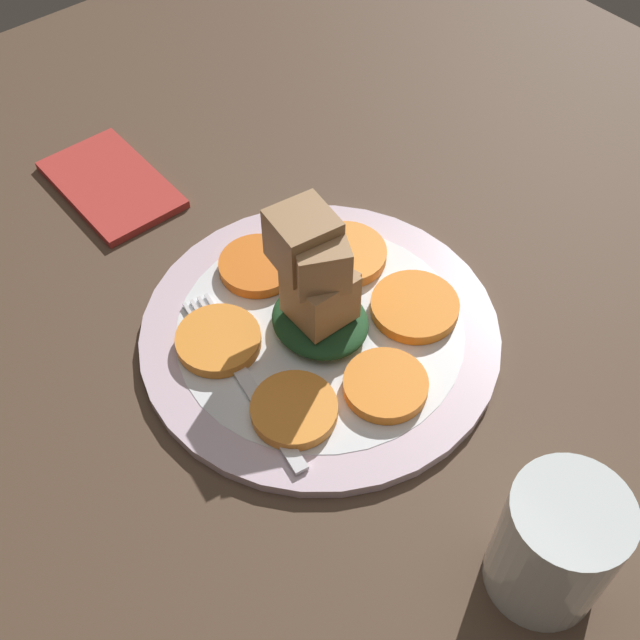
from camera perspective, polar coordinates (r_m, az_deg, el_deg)
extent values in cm
cube|color=#4C3828|center=(67.83, 0.00, -1.65)|extent=(120.00, 120.00, 2.00)
cylinder|color=silver|center=(66.65, 0.00, -0.87)|extent=(29.82, 29.82, 1.00)
cylinder|color=white|center=(66.61, 0.00, -0.84)|extent=(23.86, 23.86, 1.00)
cylinder|color=orange|center=(65.24, -7.24, -1.43)|extent=(6.94, 6.94, 1.03)
cylinder|color=orange|center=(60.93, -1.85, -6.39)|extent=(6.66, 6.66, 1.03)
cylinder|color=orange|center=(62.28, 4.58, -4.71)|extent=(6.64, 6.64, 1.03)
cylinder|color=orange|center=(67.41, 6.75, 0.96)|extent=(7.42, 7.42, 1.03)
cylinder|color=orange|center=(71.03, 1.80, 4.71)|extent=(7.35, 7.35, 1.03)
cylinder|color=orange|center=(70.15, -4.60, 3.78)|extent=(6.87, 6.87, 1.03)
ellipsoid|color=#1E4723|center=(65.43, 0.00, -0.02)|extent=(8.43, 7.59, 1.93)
cube|color=#9E754C|center=(62.68, -0.08, 1.60)|extent=(4.72, 4.72, 4.61)
cube|color=#9E754C|center=(63.90, 0.83, 2.03)|extent=(4.17, 4.17, 3.40)
cube|color=#9E754C|center=(60.48, -1.53, 5.60)|extent=(5.16, 5.16, 4.57)
cube|color=#9E754C|center=(60.12, 0.00, 4.25)|extent=(5.47, 5.47, 4.07)
cube|color=silver|center=(61.50, -4.07, -6.27)|extent=(12.38, 3.20, 0.40)
cube|color=silver|center=(65.27, -6.86, -1.80)|extent=(1.87, 2.53, 0.40)
cube|color=silver|center=(66.98, -8.80, -0.25)|extent=(4.86, 1.14, 0.40)
cube|color=silver|center=(67.10, -8.29, -0.03)|extent=(4.86, 1.14, 0.40)
cube|color=silver|center=(67.23, -7.77, 0.19)|extent=(4.86, 1.14, 0.40)
cube|color=silver|center=(67.36, -7.26, 0.41)|extent=(4.86, 1.14, 0.40)
cylinder|color=silver|center=(54.15, 16.39, -15.13)|extent=(7.52, 7.52, 10.06)
cube|color=#B2332D|center=(82.06, -14.64, 9.30)|extent=(14.54, 8.73, 0.80)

